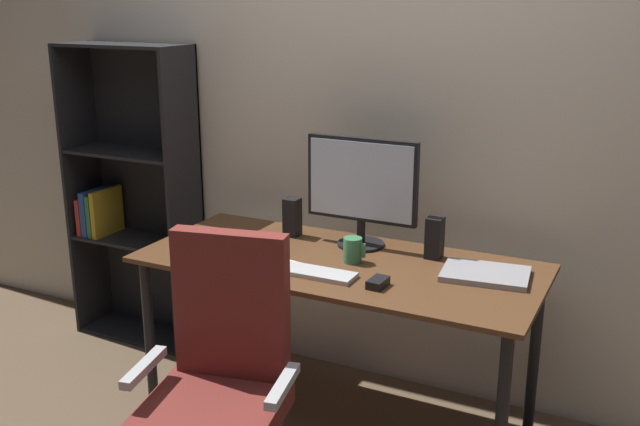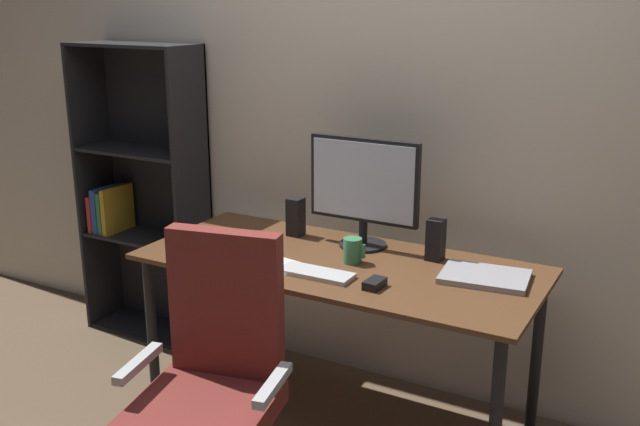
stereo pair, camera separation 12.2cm
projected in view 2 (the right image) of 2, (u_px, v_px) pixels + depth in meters
The scene contains 13 objects.
ground_plane at pixel (337, 423), 3.11m from camera, with size 12.00×12.00×0.00m, color brown.
back_wall at pixel (395, 105), 3.19m from camera, with size 6.40×0.10×2.60m, color beige.
desk at pixel (338, 280), 2.93m from camera, with size 1.61×0.71×0.74m.
monitor at pixel (364, 186), 3.01m from camera, with size 0.49×0.20×0.46m.
keyboard at pixel (316, 273), 2.75m from camera, with size 0.29×0.11×0.02m, color #B7BABC.
mouse at pixel (375, 284), 2.63m from camera, with size 0.06×0.10×0.03m, color black.
coffee_mug at pixel (353, 250), 2.87m from camera, with size 0.09×0.07×0.10m.
laptop at pixel (485, 277), 2.71m from camera, with size 0.32×0.23×0.02m, color #99999E.
speaker_left at pixel (296, 217), 3.20m from camera, with size 0.06×0.07×0.17m, color black.
speaker_right at pixel (436, 239), 2.90m from camera, with size 0.06×0.07×0.17m, color black.
paper_sheet at pixel (264, 269), 2.81m from camera, with size 0.21×0.30×0.00m, color white.
office_chair at pixel (213, 398), 2.44m from camera, with size 0.56×0.55×1.01m.
bookshelf at pixel (143, 195), 3.82m from camera, with size 0.68×0.28×1.54m.
Camera 2 is at (1.26, -2.43, 1.75)m, focal length 40.79 mm.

